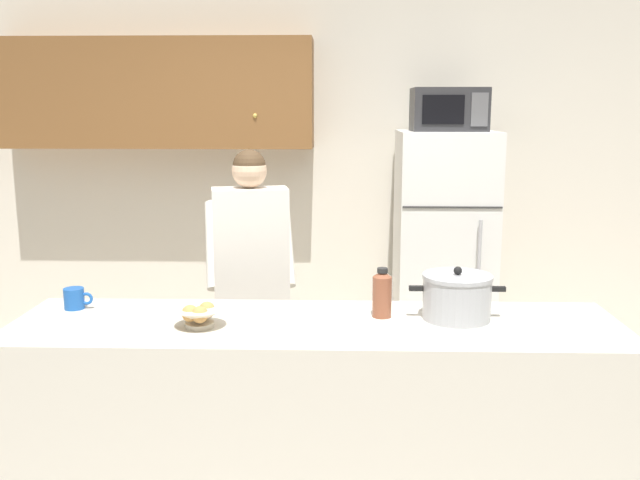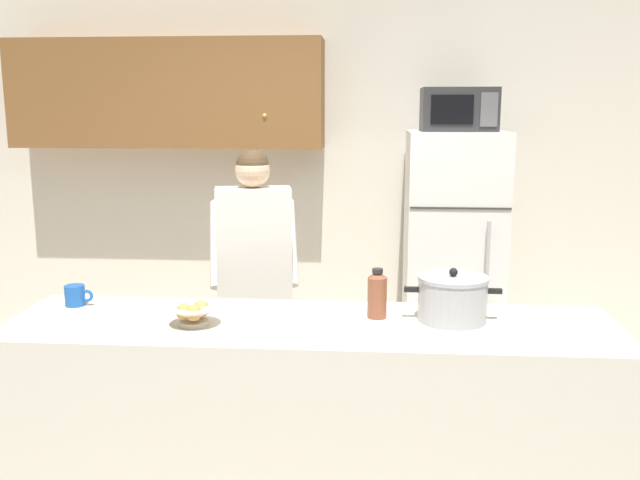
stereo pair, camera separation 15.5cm
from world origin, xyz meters
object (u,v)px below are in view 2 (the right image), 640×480
(refrigerator, at_px, (453,255))
(bread_bowl, at_px, (193,314))
(cooking_pot, at_px, (452,298))
(bottle_near_edge, at_px, (377,294))
(coffee_mug, at_px, (76,295))
(person_near_pot, at_px, (254,260))
(microwave, at_px, (458,110))

(refrigerator, distance_m, bread_bowl, 2.32)
(cooking_pot, distance_m, bottle_near_edge, 0.32)
(coffee_mug, xyz_separation_m, bottle_near_edge, (1.38, -0.08, 0.06))
(person_near_pot, height_order, coffee_mug, person_near_pot)
(bottle_near_edge, bearing_deg, refrigerator, 73.43)
(refrigerator, relative_size, cooking_pot, 4.06)
(person_near_pot, relative_size, cooking_pot, 3.90)
(cooking_pot, height_order, bread_bowl, cooking_pot)
(bottle_near_edge, bearing_deg, microwave, 73.23)
(microwave, xyz_separation_m, cooking_pot, (-0.21, -1.76, -0.79))
(person_near_pot, bearing_deg, cooking_pot, -38.96)
(microwave, relative_size, person_near_pot, 0.30)
(microwave, relative_size, cooking_pot, 1.17)
(cooking_pot, distance_m, bread_bowl, 1.09)
(refrigerator, relative_size, bottle_near_edge, 7.66)
(cooking_pot, bearing_deg, coffee_mug, 176.68)
(refrigerator, xyz_separation_m, person_near_pot, (-1.19, -0.98, 0.16))
(microwave, distance_m, person_near_pot, 1.73)
(microwave, xyz_separation_m, bread_bowl, (-1.29, -1.91, -0.83))
(microwave, distance_m, cooking_pot, 1.94)
(bread_bowl, bearing_deg, refrigerator, 56.32)
(microwave, xyz_separation_m, bottle_near_edge, (-0.52, -1.74, -0.78))
(refrigerator, distance_m, bottle_near_edge, 1.85)
(microwave, relative_size, coffee_mug, 3.66)
(person_near_pot, bearing_deg, refrigerator, 39.35)
(coffee_mug, distance_m, bottle_near_edge, 1.38)
(refrigerator, relative_size, coffee_mug, 12.70)
(microwave, height_order, cooking_pot, microwave)
(cooking_pot, height_order, bottle_near_edge, cooking_pot)
(bread_bowl, height_order, bottle_near_edge, bottle_near_edge)
(coffee_mug, xyz_separation_m, bread_bowl, (0.62, -0.25, 0.00))
(refrigerator, height_order, microwave, microwave)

